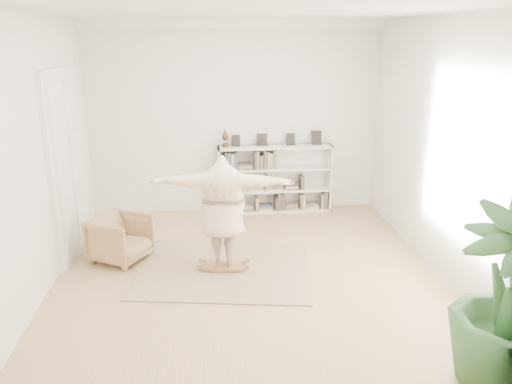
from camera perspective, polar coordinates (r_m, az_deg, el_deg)
floor at (r=7.23m, az=-0.66°, el=-9.73°), size 6.00×6.00×0.00m
room_shell at (r=9.37m, az=-2.53°, el=18.67°), size 6.00×6.00×6.00m
doors at (r=8.21m, az=-20.76°, el=2.90°), size 0.09×1.78×2.92m
bookshelf at (r=9.69m, az=2.13°, el=1.43°), size 2.20×0.35×1.64m
armchair at (r=7.90m, az=-15.22°, el=-5.13°), size 1.04×1.04×0.70m
rug at (r=7.46m, az=-3.68°, el=-8.78°), size 2.78×2.37×0.02m
rocker_board at (r=7.43m, az=-3.68°, el=-8.37°), size 0.57×0.39×0.11m
person at (r=7.09m, az=-3.82°, el=-1.92°), size 2.08×0.86×1.65m
houseplant at (r=5.31m, az=27.00°, el=-11.02°), size 1.37×1.37×1.87m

